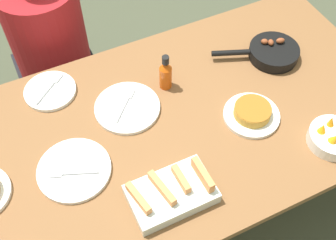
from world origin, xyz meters
name	(u,v)px	position (x,y,z in m)	size (l,w,h in m)	color
ground_plane	(168,207)	(0.00, 0.00, 0.00)	(14.00, 14.00, 0.00)	#474C38
dining_table	(168,137)	(0.00, 0.00, 0.65)	(1.89, 0.97, 0.73)	brown
melon_tray	(172,192)	(-0.12, -0.28, 0.76)	(0.29, 0.18, 0.10)	silver
skillet	(272,52)	(0.56, 0.14, 0.76)	(0.36, 0.22, 0.08)	black
frittata_plate_center	(252,113)	(0.31, -0.11, 0.75)	(0.22, 0.22, 0.05)	white
empty_plate_near_front	(127,108)	(-0.11, 0.14, 0.74)	(0.26, 0.26, 0.02)	white
empty_plate_far_left	(74,170)	(-0.39, -0.04, 0.74)	(0.26, 0.26, 0.02)	white
empty_plate_mid_edge	(50,91)	(-0.36, 0.36, 0.74)	(0.21, 0.21, 0.02)	white
fruit_bowl_citrus	(333,137)	(0.51, -0.33, 0.76)	(0.18, 0.18, 0.10)	white
hot_sauce_bottle	(166,74)	(0.08, 0.18, 0.80)	(0.05, 0.05, 0.17)	#C64C0F
person_figure	(57,65)	(-0.27, 0.76, 0.48)	(0.40, 0.40, 1.18)	black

